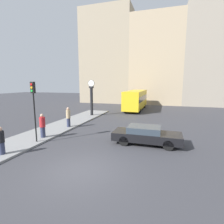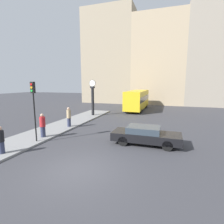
% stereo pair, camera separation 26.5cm
% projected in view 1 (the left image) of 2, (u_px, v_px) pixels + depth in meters
% --- Properties ---
extents(ground_plane, '(120.00, 120.00, 0.00)m').
position_uv_depth(ground_plane, '(80.00, 171.00, 8.33)').
color(ground_plane, '#38383D').
extents(sidewalk_corner, '(3.08, 18.89, 0.12)m').
position_uv_depth(sidewalk_corner, '(63.00, 125.00, 17.04)').
color(sidewalk_corner, gray).
rests_on(sidewalk_corner, ground_plane).
extents(building_row, '(28.16, 5.00, 19.17)m').
position_uv_depth(building_row, '(147.00, 58.00, 34.47)').
color(building_row, gray).
rests_on(building_row, ground_plane).
extents(sedan_car, '(4.55, 1.76, 1.24)m').
position_uv_depth(sedan_car, '(146.00, 135.00, 11.89)').
color(sedan_car, black).
rests_on(sedan_car, ground_plane).
extents(bus_distant, '(2.35, 9.03, 2.98)m').
position_uv_depth(bus_distant, '(136.00, 99.00, 27.14)').
color(bus_distant, gold).
rests_on(bus_distant, ground_plane).
extents(traffic_light_near, '(0.26, 0.24, 4.10)m').
position_uv_depth(traffic_light_near, '(34.00, 100.00, 11.66)').
color(traffic_light_near, black).
rests_on(traffic_light_near, sidewalk_corner).
extents(street_clock, '(0.83, 0.45, 4.42)m').
position_uv_depth(street_clock, '(91.00, 98.00, 21.89)').
color(street_clock, black).
rests_on(street_clock, sidewalk_corner).
extents(pedestrian_black_jacket, '(0.37, 0.37, 1.60)m').
position_uv_depth(pedestrian_black_jacket, '(1.00, 141.00, 9.85)').
color(pedestrian_black_jacket, '#2D334C').
rests_on(pedestrian_black_jacket, sidewalk_corner).
extents(pedestrian_tan_coat, '(0.39, 0.39, 1.82)m').
position_uv_depth(pedestrian_tan_coat, '(68.00, 117.00, 16.14)').
color(pedestrian_tan_coat, '#2D334C').
rests_on(pedestrian_tan_coat, sidewalk_corner).
extents(pedestrian_red_top, '(0.41, 0.41, 1.78)m').
position_uv_depth(pedestrian_red_top, '(43.00, 126.00, 12.97)').
color(pedestrian_red_top, '#2D334C').
rests_on(pedestrian_red_top, sidewalk_corner).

